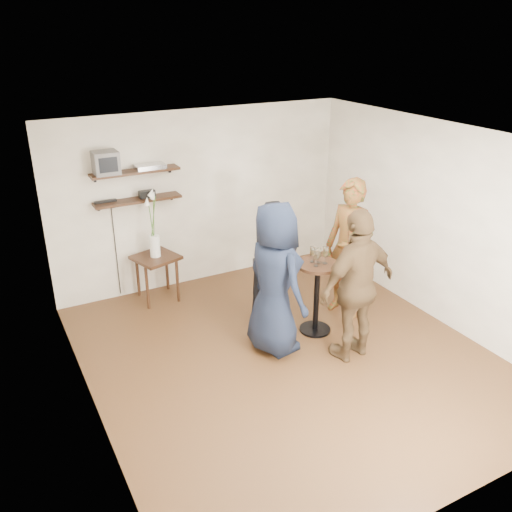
{
  "coord_description": "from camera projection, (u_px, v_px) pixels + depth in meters",
  "views": [
    {
      "loc": [
        -2.93,
        -4.66,
        3.7
      ],
      "look_at": [
        -0.22,
        0.4,
        1.21
      ],
      "focal_mm": 38.0,
      "sensor_mm": 36.0,
      "label": 1
    }
  ],
  "objects": [
    {
      "name": "shelf_upper",
      "position": [
        135.0,
        172.0,
        7.26
      ],
      "size": [
        1.2,
        0.25,
        0.04
      ],
      "primitive_type": "cube",
      "color": "black",
      "rests_on": "room"
    },
    {
      "name": "radio",
      "position": [
        147.0,
        194.0,
        7.46
      ],
      "size": [
        0.22,
        0.1,
        0.1
      ],
      "primitive_type": "cube",
      "color": "black",
      "rests_on": "shelf_lower"
    },
    {
      "name": "wine_glass_br",
      "position": [
        319.0,
        253.0,
        6.66
      ],
      "size": [
        0.06,
        0.06,
        0.19
      ],
      "color": "silver",
      "rests_on": "drinks_table"
    },
    {
      "name": "wine_glass_bl",
      "position": [
        313.0,
        252.0,
        6.68
      ],
      "size": [
        0.07,
        0.07,
        0.2
      ],
      "color": "silver",
      "rests_on": "drinks_table"
    },
    {
      "name": "shelf_lower",
      "position": [
        138.0,
        200.0,
        7.42
      ],
      "size": [
        1.2,
        0.25,
        0.04
      ],
      "primitive_type": "cube",
      "color": "black",
      "rests_on": "room"
    },
    {
      "name": "power_strip",
      "position": [
        105.0,
        201.0,
        7.27
      ],
      "size": [
        0.3,
        0.05,
        0.03
      ],
      "primitive_type": "cube",
      "color": "black",
      "rests_on": "shelf_lower"
    },
    {
      "name": "person_dark",
      "position": [
        276.0,
        260.0,
        7.16
      ],
      "size": [
        0.94,
        0.84,
        1.61
      ],
      "primitive_type": "imported",
      "rotation": [
        0.0,
        0.0,
        0.35
      ],
      "color": "black",
      "rests_on": "room"
    },
    {
      "name": "side_table",
      "position": [
        156.0,
        263.0,
        7.67
      ],
      "size": [
        0.69,
        0.69,
        0.67
      ],
      "rotation": [
        0.0,
        0.0,
        0.29
      ],
      "color": "black",
      "rests_on": "room"
    },
    {
      "name": "dvd_deck",
      "position": [
        150.0,
        166.0,
        7.34
      ],
      "size": [
        0.4,
        0.24,
        0.06
      ],
      "primitive_type": "cube",
      "color": "silver",
      "rests_on": "shelf_upper"
    },
    {
      "name": "drinks_table",
      "position": [
        317.0,
        288.0,
        6.82
      ],
      "size": [
        0.52,
        0.52,
        0.96
      ],
      "color": "black",
      "rests_on": "room"
    },
    {
      "name": "room",
      "position": [
        290.0,
        257.0,
        6.0
      ],
      "size": [
        4.58,
        5.08,
        2.68
      ],
      "color": "#422515",
      "rests_on": "ground"
    },
    {
      "name": "crt_monitor",
      "position": [
        105.0,
        163.0,
        7.03
      ],
      "size": [
        0.32,
        0.3,
        0.3
      ],
      "primitive_type": "cube",
      "color": "#59595B",
      "rests_on": "shelf_upper"
    },
    {
      "name": "person_brown",
      "position": [
        357.0,
        286.0,
        6.19
      ],
      "size": [
        1.13,
        0.58,
        1.85
      ],
      "primitive_type": "imported",
      "rotation": [
        0.0,
        0.0,
        3.27
      ],
      "color": "#4E3821",
      "rests_on": "room"
    },
    {
      "name": "person_navy",
      "position": [
        275.0,
        279.0,
        6.33
      ],
      "size": [
        0.71,
        0.99,
        1.87
      ],
      "primitive_type": "imported",
      "rotation": [
        0.0,
        0.0,
        1.71
      ],
      "color": "black",
      "rests_on": "room"
    },
    {
      "name": "person_plaid",
      "position": [
        349.0,
        249.0,
        7.15
      ],
      "size": [
        0.65,
        0.8,
        1.89
      ],
      "primitive_type": "imported",
      "rotation": [
        0.0,
        0.0,
        -1.24
      ],
      "color": "#B62614",
      "rests_on": "room"
    },
    {
      "name": "wine_glass_fl",
      "position": [
        316.0,
        255.0,
        6.56
      ],
      "size": [
        0.07,
        0.07,
        0.21
      ],
      "color": "silver",
      "rests_on": "drinks_table"
    },
    {
      "name": "wine_glass_fr",
      "position": [
        325.0,
        252.0,
        6.63
      ],
      "size": [
        0.07,
        0.07,
        0.22
      ],
      "color": "silver",
      "rests_on": "drinks_table"
    },
    {
      "name": "vase_lilies",
      "position": [
        154.0,
        235.0,
        7.49
      ],
      "size": [
        0.2,
        0.2,
        1.01
      ],
      "rotation": [
        0.0,
        0.0,
        0.29
      ],
      "color": "white",
      "rests_on": "side_table"
    }
  ]
}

